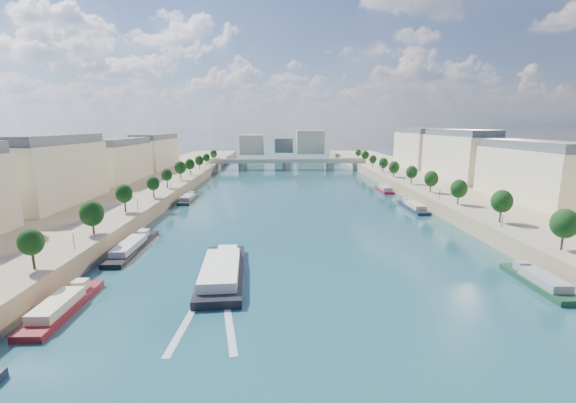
{
  "coord_description": "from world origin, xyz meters",
  "views": [
    {
      "loc": [
        -7.86,
        -52.72,
        32.17
      ],
      "look_at": [
        -3.57,
        83.33,
        5.0
      ],
      "focal_mm": 24.0,
      "sensor_mm": 36.0,
      "label": 1
    }
  ],
  "objects": [
    {
      "name": "moored_barges_right",
      "position": [
        45.5,
        55.01,
        0.84
      ],
      "size": [
        5.0,
        164.2,
        3.6
      ],
      "color": "black",
      "rests_on": "ground"
    },
    {
      "name": "trees_left",
      "position": [
        -55.0,
        102.0,
        10.48
      ],
      "size": [
        4.8,
        268.8,
        8.26
      ],
      "color": "#382B1E",
      "rests_on": "ground"
    },
    {
      "name": "ground",
      "position": [
        0.0,
        100.0,
        0.0
      ],
      "size": [
        700.0,
        700.0,
        0.0
      ],
      "primitive_type": "plane",
      "color": "#0B2B34",
      "rests_on": "ground"
    },
    {
      "name": "bridge",
      "position": [
        0.0,
        227.37,
        5.08
      ],
      "size": [
        112.0,
        12.0,
        8.15
      ],
      "color": "#C1B79E",
      "rests_on": "ground"
    },
    {
      "name": "quay_right",
      "position": [
        72.0,
        100.0,
        2.5
      ],
      "size": [
        44.0,
        520.0,
        5.0
      ],
      "primitive_type": "cube",
      "color": "#9E8460",
      "rests_on": "ground"
    },
    {
      "name": "skyline",
      "position": [
        3.19,
        319.52,
        14.66
      ],
      "size": [
        79.0,
        42.0,
        22.0
      ],
      "color": "beige",
      "rests_on": "ground"
    },
    {
      "name": "trees_right",
      "position": [
        55.0,
        110.0,
        10.48
      ],
      "size": [
        4.8,
        268.8,
        8.26
      ],
      "color": "#382B1E",
      "rests_on": "ground"
    },
    {
      "name": "wake",
      "position": [
        -19.58,
        9.24,
        0.02
      ],
      "size": [
        10.75,
        26.03,
        0.04
      ],
      "color": "silver",
      "rests_on": "ground"
    },
    {
      "name": "pave_left",
      "position": [
        -57.0,
        100.0,
        5.05
      ],
      "size": [
        14.0,
        520.0,
        0.1
      ],
      "primitive_type": "cube",
      "color": "gray",
      "rests_on": "quay_left"
    },
    {
      "name": "lamps_left",
      "position": [
        -52.5,
        90.0,
        7.78
      ],
      "size": [
        0.36,
        200.36,
        4.28
      ],
      "color": "black",
      "rests_on": "ground"
    },
    {
      "name": "buildings_right",
      "position": [
        85.0,
        112.0,
        16.45
      ],
      "size": [
        16.0,
        226.0,
        23.2
      ],
      "color": "beige",
      "rests_on": "ground"
    },
    {
      "name": "pave_right",
      "position": [
        57.0,
        100.0,
        5.05
      ],
      "size": [
        14.0,
        520.0,
        0.1
      ],
      "primitive_type": "cube",
      "color": "gray",
      "rests_on": "quay_right"
    },
    {
      "name": "quay_left",
      "position": [
        -72.0,
        100.0,
        2.5
      ],
      "size": [
        44.0,
        520.0,
        5.0
      ],
      "primitive_type": "cube",
      "color": "#9E8460",
      "rests_on": "ground"
    },
    {
      "name": "tour_barge",
      "position": [
        -19.58,
        25.74,
        1.26
      ],
      "size": [
        11.03,
        32.09,
        4.29
      ],
      "rotation": [
        0.0,
        0.0,
        0.06
      ],
      "color": "black",
      "rests_on": "ground"
    },
    {
      "name": "lamps_right",
      "position": [
        52.5,
        105.0,
        7.78
      ],
      "size": [
        0.36,
        200.36,
        4.28
      ],
      "color": "black",
      "rests_on": "ground"
    },
    {
      "name": "moored_barges_left",
      "position": [
        -45.5,
        35.14,
        0.84
      ],
      "size": [
        5.0,
        151.08,
        3.6
      ],
      "color": "#171C34",
      "rests_on": "ground"
    },
    {
      "name": "buildings_left",
      "position": [
        -85.0,
        112.0,
        16.45
      ],
      "size": [
        16.0,
        226.0,
        23.2
      ],
      "color": "beige",
      "rests_on": "ground"
    }
  ]
}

